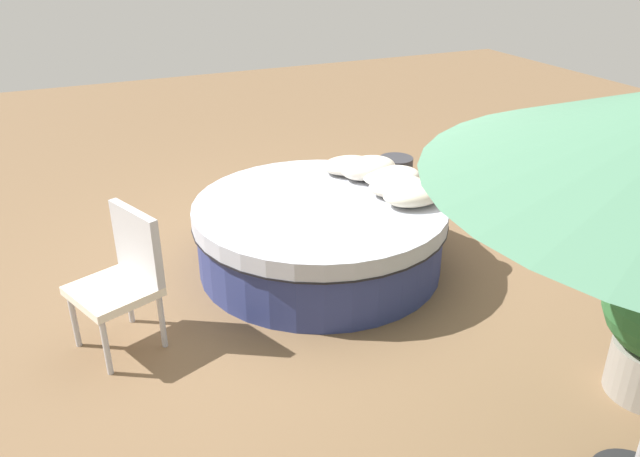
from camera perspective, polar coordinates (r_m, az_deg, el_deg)
name	(u,v)px	position (r m, az deg, el deg)	size (l,w,h in m)	color
ground_plane	(320,265)	(5.48, 0.00, -3.36)	(16.00, 16.00, 0.00)	brown
round_bed	(320,234)	(5.34, 0.00, -0.50)	(2.13, 2.13, 0.59)	navy
throw_pillow_0	(414,193)	(5.21, 8.56, 3.17)	(0.56, 0.37, 0.19)	beige
throw_pillow_1	(397,186)	(5.40, 7.00, 3.87)	(0.51, 0.37, 0.15)	beige
throw_pillow_2	(392,176)	(5.62, 6.51, 4.76)	(0.53, 0.37, 0.15)	silver
throw_pillow_3	(368,168)	(5.71, 4.40, 5.51)	(0.53, 0.34, 0.20)	silver
throw_pillow_4	(348,165)	(5.85, 2.60, 5.76)	(0.49, 0.38, 0.14)	beige
patio_chair	(124,271)	(4.46, -17.32, -3.74)	(0.66, 0.67, 0.98)	#B7B7BC
side_table	(395,175)	(6.94, 6.85, 4.82)	(0.37, 0.37, 0.41)	#333338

